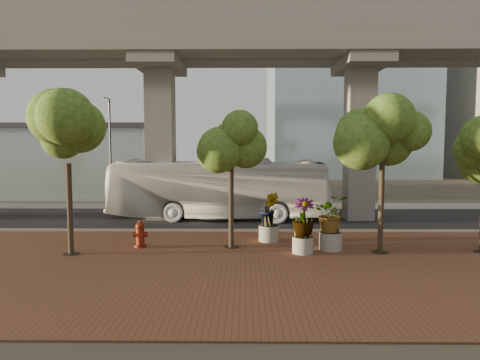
{
  "coord_description": "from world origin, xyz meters",
  "views": [
    {
      "loc": [
        -0.92,
        -23.9,
        4.51
      ],
      "look_at": [
        -1.18,
        0.5,
        2.53
      ],
      "focal_mm": 32.0,
      "sensor_mm": 36.0,
      "label": 1
    }
  ],
  "objects": [
    {
      "name": "brick_plaza",
      "position": [
        0.0,
        -8.0,
        0.03
      ],
      "size": [
        70.0,
        13.0,
        0.06
      ],
      "primitive_type": "cube",
      "color": "brown",
      "rests_on": "ground"
    },
    {
      "name": "streetlamp_east",
      "position": [
        7.47,
        5.39,
        4.55
      ],
      "size": [
        0.39,
        1.13,
        7.78
      ],
      "color": "#323137",
      "rests_on": "ground"
    },
    {
      "name": "asphalt_road",
      "position": [
        0.0,
        2.0,
        0.02
      ],
      "size": [
        90.0,
        8.0,
        0.04
      ],
      "primitive_type": "cube",
      "color": "black",
      "rests_on": "ground"
    },
    {
      "name": "ground",
      "position": [
        0.0,
        0.0,
        0.0
      ],
      "size": [
        160.0,
        160.0,
        0.0
      ],
      "primitive_type": "plane",
      "color": "#3B352A",
      "rests_on": "ground"
    },
    {
      "name": "streetlamp_west",
      "position": [
        -10.18,
        5.43,
        4.46
      ],
      "size": [
        0.38,
        1.11,
        7.64
      ],
      "color": "#333339",
      "rests_on": "ground"
    },
    {
      "name": "planter_right",
      "position": [
        1.5,
        -6.47,
        1.44
      ],
      "size": [
        2.14,
        2.14,
        2.28
      ],
      "color": "#A8A098",
      "rests_on": "ground"
    },
    {
      "name": "street_tree_near_west",
      "position": [
        -1.5,
        -5.51,
        4.66
      ],
      "size": [
        3.17,
        3.17,
        6.07
      ],
      "color": "#3F3224",
      "rests_on": "ground"
    },
    {
      "name": "street_tree_far_west",
      "position": [
        -8.04,
        -6.73,
        4.81
      ],
      "size": [
        3.56,
        3.56,
        6.4
      ],
      "color": "#3F3224",
      "rests_on": "ground"
    },
    {
      "name": "station_pavilion",
      "position": [
        -20.0,
        16.0,
        3.22
      ],
      "size": [
        23.0,
        13.0,
        6.3
      ],
      "color": "silver",
      "rests_on": "ground"
    },
    {
      "name": "far_sidewalk",
      "position": [
        0.0,
        7.5,
        0.03
      ],
      "size": [
        90.0,
        3.0,
        0.06
      ],
      "primitive_type": "cube",
      "color": "gray",
      "rests_on": "ground"
    },
    {
      "name": "planter_front",
      "position": [
        2.76,
        -5.89,
        1.5
      ],
      "size": [
        2.16,
        2.16,
        2.37
      ],
      "color": "#ABA49A",
      "rests_on": "ground"
    },
    {
      "name": "fire_hydrant",
      "position": [
        -5.48,
        -5.5,
        0.62
      ],
      "size": [
        0.59,
        0.53,
        1.18
      ],
      "color": "#67190B",
      "rests_on": "ground"
    },
    {
      "name": "curb_strip",
      "position": [
        0.0,
        -2.0,
        0.08
      ],
      "size": [
        70.0,
        0.25,
        0.16
      ],
      "primitive_type": "cube",
      "color": "gray",
      "rests_on": "ground"
    },
    {
      "name": "planter_left",
      "position": [
        0.22,
        -4.25,
        1.46
      ],
      "size": [
        2.09,
        2.09,
        2.3
      ],
      "color": "#AEAA9D",
      "rests_on": "ground"
    },
    {
      "name": "transit_viaduct",
      "position": [
        0.0,
        2.0,
        7.29
      ],
      "size": [
        72.0,
        5.6,
        12.4
      ],
      "color": "gray",
      "rests_on": "ground"
    },
    {
      "name": "street_tree_near_east",
      "position": [
        4.73,
        -6.33,
        5.22
      ],
      "size": [
        3.96,
        3.96,
        6.99
      ],
      "color": "#3F3224",
      "rests_on": "ground"
    },
    {
      "name": "transit_bus",
      "position": [
        -2.45,
        1.95,
        1.85
      ],
      "size": [
        13.39,
        3.72,
        3.7
      ],
      "primitive_type": "imported",
      "rotation": [
        0.0,
        0.0,
        1.52
      ],
      "color": "white",
      "rests_on": "ground"
    }
  ]
}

